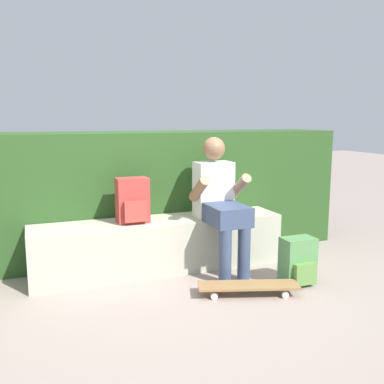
# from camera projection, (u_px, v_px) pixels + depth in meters

# --- Properties ---
(ground_plane) EXTENTS (24.00, 24.00, 0.00)m
(ground_plane) POSITION_uv_depth(u_px,v_px,m) (172.00, 283.00, 3.70)
(ground_plane) COLOR gray
(bench_main) EXTENTS (2.31, 0.46, 0.48)m
(bench_main) POSITION_uv_depth(u_px,v_px,m) (160.00, 245.00, 3.99)
(bench_main) COLOR #B0B19A
(bench_main) RESTS_ON ground
(person_skater) EXTENTS (0.49, 0.62, 1.23)m
(person_skater) POSITION_uv_depth(u_px,v_px,m) (220.00, 199.00, 3.90)
(person_skater) COLOR white
(person_skater) RESTS_ON ground
(skateboard_near_person) EXTENTS (0.82, 0.44, 0.09)m
(skateboard_near_person) POSITION_uv_depth(u_px,v_px,m) (248.00, 286.00, 3.43)
(skateboard_near_person) COLOR olive
(skateboard_near_person) RESTS_ON ground
(backpack_on_bench) EXTENTS (0.28, 0.23, 0.40)m
(backpack_on_bench) POSITION_uv_depth(u_px,v_px,m) (133.00, 201.00, 3.82)
(backpack_on_bench) COLOR #B23833
(backpack_on_bench) RESTS_ON bench_main
(backpack_on_ground) EXTENTS (0.28, 0.23, 0.40)m
(backpack_on_ground) POSITION_uv_depth(u_px,v_px,m) (298.00, 262.00, 3.66)
(backpack_on_ground) COLOR #51894C
(backpack_on_ground) RESTS_ON ground
(hedge_row) EXTENTS (4.80, 0.74, 1.26)m
(hedge_row) POSITION_uv_depth(u_px,v_px,m) (113.00, 195.00, 4.37)
(hedge_row) COLOR #284B1F
(hedge_row) RESTS_ON ground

